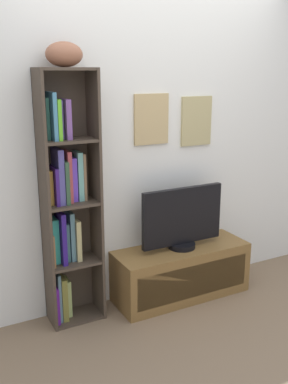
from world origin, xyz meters
The scene contains 6 objects.
ground centered at (0.00, 0.00, -0.02)m, with size 5.20×5.20×0.04m, color #7D664D.
back_wall centered at (0.00, 1.13, 1.23)m, with size 4.80×0.08×2.45m.
bookshelf centered at (-0.73, 1.01, 0.90)m, with size 0.39×0.25×1.83m.
football centered at (-0.69, 0.98, 1.91)m, with size 0.25×0.16×0.16m, color #8F573D.
tv_stand centered at (0.19, 0.90, 0.21)m, with size 1.12×0.40×0.43m.
television centered at (0.19, 0.90, 0.67)m, with size 0.71×0.22×0.50m.
Camera 1 is at (-1.62, -1.89, 1.81)m, focal length 41.05 mm.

